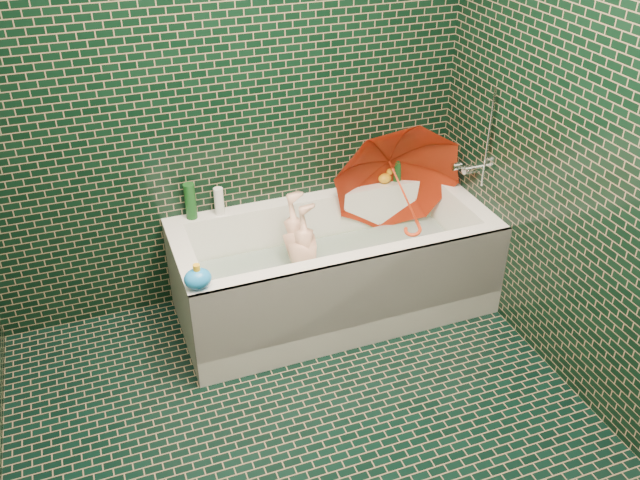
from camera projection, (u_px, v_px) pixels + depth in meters
name	position (u px, v px, depth m)	size (l,w,h in m)	color
floor	(324.00, 466.00, 2.92)	(2.80, 2.80, 0.00)	black
wall_back	(224.00, 83.00, 3.36)	(2.80, 2.80, 0.00)	black
wall_right	(636.00, 156.00, 2.64)	(2.80, 2.80, 0.00)	black
bathtub	(335.00, 278.00, 3.74)	(1.70, 0.75, 0.55)	white
bath_mat	(334.00, 284.00, 3.78)	(1.35, 0.47, 0.01)	green
water	(334.00, 263.00, 3.70)	(1.48, 0.53, 0.00)	silver
faucet	(474.00, 162.00, 3.69)	(0.18, 0.19, 0.55)	silver
child	(305.00, 265.00, 3.67)	(0.29, 0.19, 0.81)	#F3B598
umbrella	(404.00, 194.00, 3.71)	(0.71, 0.71, 0.63)	red
soap_bottle_a	(428.00, 178.00, 4.02)	(0.09, 0.09, 0.24)	white
soap_bottle_b	(425.00, 179.00, 4.01)	(0.09, 0.09, 0.19)	#481E72
soap_bottle_c	(427.00, 175.00, 4.06)	(0.14, 0.14, 0.18)	#124117
bottle_right_tall	(397.00, 165.00, 3.95)	(0.06, 0.06, 0.20)	#124117
bottle_right_pump	(440.00, 162.00, 4.01)	(0.05, 0.05, 0.17)	silver
bottle_left_tall	(190.00, 201.00, 3.57)	(0.06, 0.06, 0.20)	#124117
bottle_left_short	(219.00, 201.00, 3.62)	(0.05, 0.05, 0.15)	white
rubber_duck	(386.00, 177.00, 3.94)	(0.10, 0.07, 0.08)	yellow
bath_toy	(198.00, 278.00, 3.05)	(0.14, 0.13, 0.12)	#1A89F1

